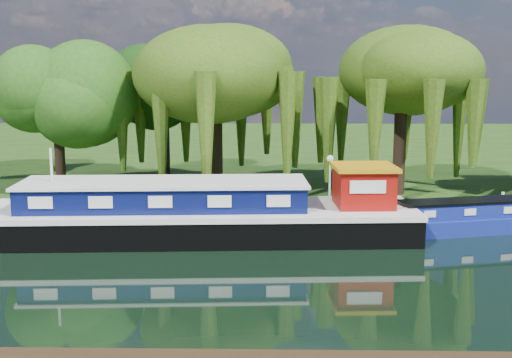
{
  "coord_description": "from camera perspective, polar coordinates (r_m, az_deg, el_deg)",
  "views": [
    {
      "loc": [
        -2.75,
        -23.41,
        7.61
      ],
      "look_at": [
        -3.33,
        4.21,
        2.8
      ],
      "focal_mm": 45.0,
      "sensor_mm": 36.0,
      "label": 1
    }
  ],
  "objects": [
    {
      "name": "ground",
      "position": [
        24.77,
        7.59,
        -8.11
      ],
      "size": [
        120.0,
        120.0,
        0.0
      ],
      "primitive_type": "plane",
      "color": "black"
    },
    {
      "name": "far_bank",
      "position": [
        57.95,
        3.91,
        2.53
      ],
      "size": [
        120.0,
        52.0,
        0.45
      ],
      "primitive_type": "cube",
      "color": "#1E3B10",
      "rests_on": "ground"
    },
    {
      "name": "dutch_barge",
      "position": [
        29.08,
        -5.56,
        -3.18
      ],
      "size": [
        20.55,
        5.74,
        4.29
      ],
      "rotation": [
        0.0,
        0.0,
        0.06
      ],
      "color": "black",
      "rests_on": "ground"
    },
    {
      "name": "narrowboat",
      "position": [
        31.99,
        19.34,
        -3.37
      ],
      "size": [
        11.48,
        4.39,
        1.65
      ],
      "rotation": [
        0.0,
        0.0,
        0.23
      ],
      "color": "navy",
      "rests_on": "ground"
    },
    {
      "name": "red_dinghy",
      "position": [
        31.7,
        -20.95,
        -4.68
      ],
      "size": [
        3.83,
        3.05,
        0.71
      ],
      "primitive_type": "imported",
      "rotation": [
        0.0,
        0.0,
        1.76
      ],
      "color": "maroon",
      "rests_on": "ground"
    },
    {
      "name": "willow_left",
      "position": [
        37.04,
        -3.6,
        9.06
      ],
      "size": [
        7.63,
        7.63,
        9.14
      ],
      "color": "black",
      "rests_on": "far_bank"
    },
    {
      "name": "willow_right",
      "position": [
        37.13,
        12.86,
        8.33
      ],
      "size": [
        7.11,
        7.11,
        8.66
      ],
      "color": "black",
      "rests_on": "far_bank"
    },
    {
      "name": "tree_far_left",
      "position": [
        37.61,
        -17.31,
        7.27
      ],
      "size": [
        5.21,
        5.21,
        8.39
      ],
      "color": "black",
      "rests_on": "far_bank"
    },
    {
      "name": "tree_far_mid",
      "position": [
        42.75,
        -8.16,
        7.49
      ],
      "size": [
        4.83,
        4.83,
        7.9
      ],
      "color": "black",
      "rests_on": "far_bank"
    },
    {
      "name": "lamppost",
      "position": [
        34.46,
        6.59,
        1.15
      ],
      "size": [
        0.36,
        0.36,
        2.56
      ],
      "color": "silver",
      "rests_on": "far_bank"
    },
    {
      "name": "mooring_posts",
      "position": [
        32.58,
        5.13,
        -1.96
      ],
      "size": [
        19.16,
        0.16,
        1.0
      ],
      "color": "silver",
      "rests_on": "far_bank"
    }
  ]
}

